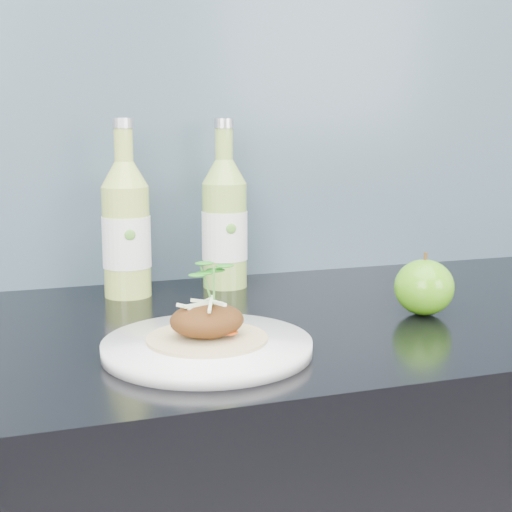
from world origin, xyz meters
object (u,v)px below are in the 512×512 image
object	(u,v)px
dinner_plate	(207,347)
green_apple	(424,287)
cider_bottle_left	(126,230)
cider_bottle_right	(225,224)

from	to	relation	value
dinner_plate	green_apple	size ratio (longest dim) A/B	3.14
cider_bottle_left	dinner_plate	bearing A→B (deg)	-69.91
green_apple	cider_bottle_left	world-z (taller)	cider_bottle_left
cider_bottle_left	cider_bottle_right	bearing A→B (deg)	17.59
dinner_plate	green_apple	xyz separation A→B (m)	(0.33, 0.07, 0.03)
dinner_plate	cider_bottle_right	size ratio (longest dim) A/B	1.02
green_apple	cider_bottle_right	bearing A→B (deg)	129.20
green_apple	cider_bottle_right	distance (m)	0.34
cider_bottle_left	cider_bottle_right	size ratio (longest dim) A/B	1.00
dinner_plate	cider_bottle_left	xyz separation A→B (m)	(-0.04, 0.32, 0.10)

